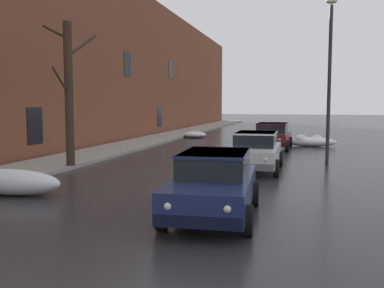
{
  "coord_description": "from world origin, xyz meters",
  "views": [
    {
      "loc": [
        3.99,
        -2.64,
        2.47
      ],
      "look_at": [
        0.37,
        11.32,
        1.11
      ],
      "focal_mm": 40.09,
      "sensor_mm": 36.0,
      "label": 1
    }
  ],
  "objects_px": {
    "sedan_darkblue_approaching_near_lane": "(214,183)",
    "sedan_maroon_parked_kerbside_mid": "(272,135)",
    "bare_tree_second_along_sidewalk": "(69,91)",
    "sedan_white_parked_kerbside_close": "(256,150)",
    "street_lamp_post": "(330,74)"
  },
  "relations": [
    {
      "from": "sedan_white_parked_kerbside_close",
      "to": "street_lamp_post",
      "type": "height_order",
      "value": "street_lamp_post"
    },
    {
      "from": "bare_tree_second_along_sidewalk",
      "to": "sedan_darkblue_approaching_near_lane",
      "type": "distance_m",
      "value": 8.94
    },
    {
      "from": "bare_tree_second_along_sidewalk",
      "to": "sedan_maroon_parked_kerbside_mid",
      "type": "height_order",
      "value": "bare_tree_second_along_sidewalk"
    },
    {
      "from": "sedan_white_parked_kerbside_close",
      "to": "street_lamp_post",
      "type": "bearing_deg",
      "value": 38.6
    },
    {
      "from": "street_lamp_post",
      "to": "bare_tree_second_along_sidewalk",
      "type": "bearing_deg",
      "value": -160.05
    },
    {
      "from": "sedan_white_parked_kerbside_close",
      "to": "sedan_darkblue_approaching_near_lane",
      "type": "bearing_deg",
      "value": -91.41
    },
    {
      "from": "sedan_white_parked_kerbside_close",
      "to": "sedan_maroon_parked_kerbside_mid",
      "type": "distance_m",
      "value": 7.9
    },
    {
      "from": "sedan_maroon_parked_kerbside_mid",
      "to": "street_lamp_post",
      "type": "xyz_separation_m",
      "value": [
        2.6,
        -5.78,
        2.89
      ]
    },
    {
      "from": "sedan_darkblue_approaching_near_lane",
      "to": "sedan_maroon_parked_kerbside_mid",
      "type": "xyz_separation_m",
      "value": [
        0.23,
        14.72,
        0.0
      ]
    },
    {
      "from": "bare_tree_second_along_sidewalk",
      "to": "street_lamp_post",
      "type": "bearing_deg",
      "value": 19.95
    },
    {
      "from": "sedan_darkblue_approaching_near_lane",
      "to": "street_lamp_post",
      "type": "distance_m",
      "value": 9.82
    },
    {
      "from": "sedan_darkblue_approaching_near_lane",
      "to": "bare_tree_second_along_sidewalk",
      "type": "bearing_deg",
      "value": 140.65
    },
    {
      "from": "bare_tree_second_along_sidewalk",
      "to": "street_lamp_post",
      "type": "height_order",
      "value": "street_lamp_post"
    },
    {
      "from": "bare_tree_second_along_sidewalk",
      "to": "sedan_white_parked_kerbside_close",
      "type": "height_order",
      "value": "bare_tree_second_along_sidewalk"
    },
    {
      "from": "sedan_white_parked_kerbside_close",
      "to": "sedan_maroon_parked_kerbside_mid",
      "type": "bearing_deg",
      "value": 89.58
    }
  ]
}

